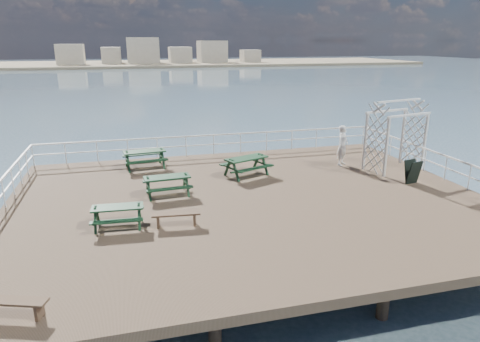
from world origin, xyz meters
name	(u,v)px	position (x,y,z in m)	size (l,w,h in m)	color
ground	(249,202)	(0.00, 0.00, -0.15)	(18.00, 14.00, 0.30)	brown
sea_backdrop	(175,60)	(12.54, 134.07, -0.51)	(300.00, 300.00, 9.20)	#42606F
railing	(231,159)	(-0.07, 2.57, 0.87)	(17.77, 13.76, 1.10)	white
picnic_table_a	(145,155)	(-3.67, 5.25, 0.60)	(2.10, 1.77, 0.95)	#13351E
picnic_table_b	(167,181)	(-3.00, 1.18, 0.55)	(1.86, 1.54, 0.86)	#13351E
picnic_table_c	(246,162)	(0.68, 2.84, 0.60)	(2.36, 2.14, 0.94)	#13351E
picnic_table_d	(118,212)	(-4.84, -1.43, 0.51)	(1.71, 1.41, 0.79)	#13351E
flat_bench_near	(176,216)	(-3.01, -1.86, 0.34)	(1.60, 0.52, 0.45)	brown
flat_bench_far	(14,304)	(-6.99, -5.80, 0.31)	(1.49, 0.81, 0.42)	brown
trellis_arbor	(395,139)	(7.60, 2.00, 1.45)	(2.87, 1.94, 3.26)	white
sandwich_board	(412,172)	(7.16, -0.05, 0.50)	(0.69, 0.57, 1.02)	black
person	(343,146)	(5.63, 3.28, 0.97)	(0.71, 0.46, 1.94)	white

